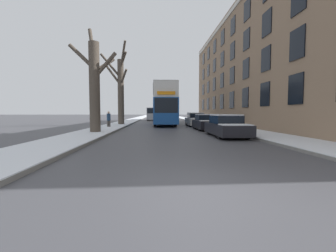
{
  "coord_description": "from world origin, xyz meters",
  "views": [
    {
      "loc": [
        -1.16,
        -4.03,
        1.51
      ],
      "look_at": [
        -0.04,
        17.72,
        0.2
      ],
      "focal_mm": 24.0,
      "sensor_mm": 36.0,
      "label": 1
    }
  ],
  "objects_px": {
    "bare_tree_left_1": "(120,88)",
    "parked_car_1": "(206,122)",
    "parked_car_0": "(226,126)",
    "oncoming_van": "(152,114)",
    "pedestrian_left_sidewalk": "(109,119)",
    "parked_car_2": "(195,120)",
    "bare_tree_left_0": "(95,84)",
    "double_decker_bus": "(164,103)"
  },
  "relations": [
    {
      "from": "bare_tree_left_1",
      "to": "parked_car_1",
      "type": "bearing_deg",
      "value": -39.57
    },
    {
      "from": "parked_car_0",
      "to": "oncoming_van",
      "type": "bearing_deg",
      "value": 99.67
    },
    {
      "from": "pedestrian_left_sidewalk",
      "to": "oncoming_van",
      "type": "bearing_deg",
      "value": 55.85
    },
    {
      "from": "parked_car_2",
      "to": "pedestrian_left_sidewalk",
      "type": "height_order",
      "value": "pedestrian_left_sidewalk"
    },
    {
      "from": "bare_tree_left_0",
      "to": "parked_car_2",
      "type": "height_order",
      "value": "bare_tree_left_0"
    },
    {
      "from": "bare_tree_left_1",
      "to": "parked_car_0",
      "type": "bearing_deg",
      "value": -55.95
    },
    {
      "from": "parked_car_1",
      "to": "parked_car_2",
      "type": "relative_size",
      "value": 0.95
    },
    {
      "from": "parked_car_0",
      "to": "parked_car_1",
      "type": "bearing_deg",
      "value": 90.0
    },
    {
      "from": "parked_car_0",
      "to": "oncoming_van",
      "type": "relative_size",
      "value": 0.78
    },
    {
      "from": "double_decker_bus",
      "to": "parked_car_0",
      "type": "distance_m",
      "value": 14.2
    },
    {
      "from": "double_decker_bus",
      "to": "parked_car_2",
      "type": "bearing_deg",
      "value": -36.61
    },
    {
      "from": "parked_car_0",
      "to": "bare_tree_left_0",
      "type": "bearing_deg",
      "value": 165.29
    },
    {
      "from": "double_decker_bus",
      "to": "parked_car_0",
      "type": "relative_size",
      "value": 2.55
    },
    {
      "from": "oncoming_van",
      "to": "pedestrian_left_sidewalk",
      "type": "bearing_deg",
      "value": -99.47
    },
    {
      "from": "parked_car_0",
      "to": "oncoming_van",
      "type": "xyz_separation_m",
      "value": [
        -5.18,
        30.37,
        0.65
      ]
    },
    {
      "from": "bare_tree_left_0",
      "to": "bare_tree_left_1",
      "type": "bearing_deg",
      "value": 89.19
    },
    {
      "from": "parked_car_2",
      "to": "pedestrian_left_sidewalk",
      "type": "distance_m",
      "value": 9.5
    },
    {
      "from": "parked_car_0",
      "to": "pedestrian_left_sidewalk",
      "type": "xyz_separation_m",
      "value": [
        -8.93,
        7.87,
        0.24
      ]
    },
    {
      "from": "pedestrian_left_sidewalk",
      "to": "parked_car_2",
      "type": "bearing_deg",
      "value": -4.84
    },
    {
      "from": "double_decker_bus",
      "to": "pedestrian_left_sidewalk",
      "type": "height_order",
      "value": "double_decker_bus"
    },
    {
      "from": "double_decker_bus",
      "to": "oncoming_van",
      "type": "height_order",
      "value": "double_decker_bus"
    },
    {
      "from": "parked_car_0",
      "to": "parked_car_2",
      "type": "relative_size",
      "value": 0.98
    },
    {
      "from": "parked_car_1",
      "to": "pedestrian_left_sidewalk",
      "type": "height_order",
      "value": "pedestrian_left_sidewalk"
    },
    {
      "from": "parked_car_1",
      "to": "parked_car_2",
      "type": "bearing_deg",
      "value": 90.0
    },
    {
      "from": "pedestrian_left_sidewalk",
      "to": "parked_car_0",
      "type": "bearing_deg",
      "value": -66.08
    },
    {
      "from": "bare_tree_left_1",
      "to": "oncoming_van",
      "type": "distance_m",
      "value": 18.31
    },
    {
      "from": "parked_car_1",
      "to": "parked_car_2",
      "type": "xyz_separation_m",
      "value": [
        0.0,
        5.52,
        0.05
      ]
    },
    {
      "from": "double_decker_bus",
      "to": "parked_car_0",
      "type": "bearing_deg",
      "value": -75.91
    },
    {
      "from": "bare_tree_left_1",
      "to": "pedestrian_left_sidewalk",
      "type": "relative_size",
      "value": 5.76
    },
    {
      "from": "double_decker_bus",
      "to": "oncoming_van",
      "type": "distance_m",
      "value": 16.87
    },
    {
      "from": "parked_car_2",
      "to": "oncoming_van",
      "type": "height_order",
      "value": "oncoming_van"
    },
    {
      "from": "bare_tree_left_0",
      "to": "pedestrian_left_sidewalk",
      "type": "xyz_separation_m",
      "value": [
        -0.25,
        5.6,
        -2.63
      ]
    },
    {
      "from": "parked_car_0",
      "to": "bare_tree_left_1",
      "type": "bearing_deg",
      "value": 124.05
    },
    {
      "from": "bare_tree_left_1",
      "to": "parked_car_0",
      "type": "distance_m",
      "value": 15.69
    },
    {
      "from": "parked_car_1",
      "to": "oncoming_van",
      "type": "bearing_deg",
      "value": 101.79
    },
    {
      "from": "parked_car_1",
      "to": "bare_tree_left_1",
      "type": "bearing_deg",
      "value": 140.43
    },
    {
      "from": "bare_tree_left_1",
      "to": "double_decker_bus",
      "type": "distance_m",
      "value": 5.48
    },
    {
      "from": "parked_car_1",
      "to": "double_decker_bus",
      "type": "bearing_deg",
      "value": 113.02
    },
    {
      "from": "parked_car_1",
      "to": "parked_car_2",
      "type": "height_order",
      "value": "parked_car_2"
    },
    {
      "from": "bare_tree_left_0",
      "to": "parked_car_0",
      "type": "xyz_separation_m",
      "value": [
        8.68,
        -2.28,
        -2.87
      ]
    },
    {
      "from": "parked_car_0",
      "to": "pedestrian_left_sidewalk",
      "type": "height_order",
      "value": "pedestrian_left_sidewalk"
    },
    {
      "from": "bare_tree_left_0",
      "to": "parked_car_1",
      "type": "height_order",
      "value": "bare_tree_left_0"
    }
  ]
}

